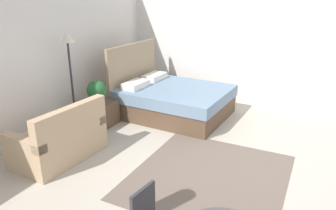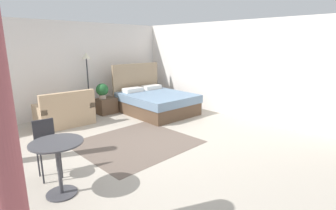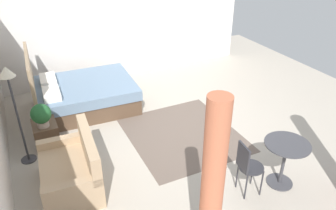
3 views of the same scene
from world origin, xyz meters
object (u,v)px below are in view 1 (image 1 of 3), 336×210
bed (172,99)px  potted_plant (97,91)px  floor_lamp (69,55)px  couch (60,140)px  nightstand (103,114)px

bed → potted_plant: bearing=141.6°
floor_lamp → bed: bearing=-42.4°
couch → floor_lamp: (0.97, 0.59, 1.05)m
nightstand → potted_plant: (-0.10, 0.01, 0.46)m
couch → potted_plant: 1.29m
bed → potted_plant: (-1.18, 0.93, 0.37)m
bed → nightstand: (-1.08, 0.92, -0.10)m
couch → nightstand: size_ratio=2.50×
couch → nightstand: couch is taller
potted_plant → floor_lamp: 0.77m
couch → potted_plant: bearing=11.1°
couch → potted_plant: potted_plant is taller
bed → couch: bed is taller
bed → floor_lamp: 2.16m
bed → nightstand: size_ratio=4.01×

